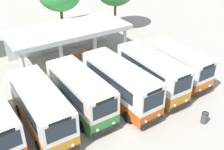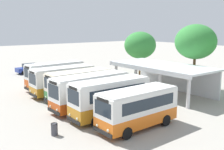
# 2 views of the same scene
# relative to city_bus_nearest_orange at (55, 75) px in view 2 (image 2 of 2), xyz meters

# --- Properties ---
(ground_plane) EXTENTS (180.00, 180.00, 0.00)m
(ground_plane) POSITION_rel_city_bus_nearest_orange_xyz_m (9.28, -2.49, -1.84)
(ground_plane) COLOR #A39E93
(city_bus_nearest_orange) EXTENTS (2.54, 7.42, 3.33)m
(city_bus_nearest_orange) POSITION_rel_city_bus_nearest_orange_xyz_m (0.00, 0.00, 0.00)
(city_bus_nearest_orange) COLOR black
(city_bus_nearest_orange) RESTS_ON ground
(city_bus_second_in_row) EXTENTS (2.49, 7.39, 3.22)m
(city_bus_second_in_row) POSITION_rel_city_bus_nearest_orange_xyz_m (3.18, -0.53, -0.06)
(city_bus_second_in_row) COLOR black
(city_bus_second_in_row) RESTS_ON ground
(city_bus_middle_cream) EXTENTS (2.62, 7.22, 3.18)m
(city_bus_middle_cream) POSITION_rel_city_bus_nearest_orange_xyz_m (6.35, -0.23, -0.07)
(city_bus_middle_cream) COLOR black
(city_bus_middle_cream) RESTS_ON ground
(city_bus_fourth_amber) EXTENTS (2.64, 7.95, 3.29)m
(city_bus_fourth_amber) POSITION_rel_city_bus_nearest_orange_xyz_m (9.53, -0.89, -0.02)
(city_bus_fourth_amber) COLOR black
(city_bus_fourth_amber) RESTS_ON ground
(city_bus_fifth_blue) EXTENTS (2.29, 7.28, 3.35)m
(city_bus_fifth_blue) POSITION_rel_city_bus_nearest_orange_xyz_m (12.70, -0.92, 0.01)
(city_bus_fifth_blue) COLOR black
(city_bus_fifth_blue) RESTS_ON ground
(city_bus_far_end_green) EXTENTS (2.52, 6.83, 3.07)m
(city_bus_far_end_green) POSITION_rel_city_bus_nearest_orange_xyz_m (15.88, -0.68, -0.13)
(city_bus_far_end_green) COLOR black
(city_bus_far_end_green) RESTS_ON ground
(parked_car_flank) EXTENTS (1.94, 4.13, 1.62)m
(parked_car_flank) POSITION_rel_city_bus_nearest_orange_xyz_m (-13.18, 1.41, -1.01)
(parked_car_flank) COLOR black
(parked_car_flank) RESTS_ON ground
(terminal_canopy) EXTENTS (12.47, 5.75, 3.40)m
(terminal_canopy) POSITION_rel_city_bus_nearest_orange_xyz_m (9.56, 9.50, 0.80)
(terminal_canopy) COLOR silver
(terminal_canopy) RESTS_ON ground
(waiting_chair_end_by_column) EXTENTS (0.46, 0.46, 0.86)m
(waiting_chair_end_by_column) POSITION_rel_city_bus_nearest_orange_xyz_m (9.68, 7.86, -1.31)
(waiting_chair_end_by_column) COLOR slate
(waiting_chair_end_by_column) RESTS_ON ground
(waiting_chair_second_from_end) EXTENTS (0.46, 0.46, 0.86)m
(waiting_chair_second_from_end) POSITION_rel_city_bus_nearest_orange_xyz_m (10.35, 7.93, -1.31)
(waiting_chair_second_from_end) COLOR slate
(waiting_chair_second_from_end) RESTS_ON ground
(waiting_chair_middle_seat) EXTENTS (0.46, 0.46, 0.86)m
(waiting_chair_middle_seat) POSITION_rel_city_bus_nearest_orange_xyz_m (11.02, 7.86, -1.31)
(waiting_chair_middle_seat) COLOR slate
(waiting_chair_middle_seat) RESTS_ON ground
(roadside_tree_behind_canopy) EXTENTS (4.94, 4.94, 8.04)m
(roadside_tree_behind_canopy) POSITION_rel_city_bus_nearest_orange_xyz_m (10.79, 13.39, 4.09)
(roadside_tree_behind_canopy) COLOR brown
(roadside_tree_behind_canopy) RESTS_ON ground
(roadside_tree_west_of_canopy) EXTENTS (4.91, 4.91, 6.98)m
(roadside_tree_west_of_canopy) POSITION_rel_city_bus_nearest_orange_xyz_m (0.03, 14.40, 3.05)
(roadside_tree_west_of_canopy) COLOR brown
(roadside_tree_west_of_canopy) RESTS_ON ground
(litter_bin_apron) EXTENTS (0.49, 0.49, 0.90)m
(litter_bin_apron) POSITION_rel_city_bus_nearest_orange_xyz_m (13.29, -6.40, -1.38)
(litter_bin_apron) COLOR #3F3F47
(litter_bin_apron) RESTS_ON ground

